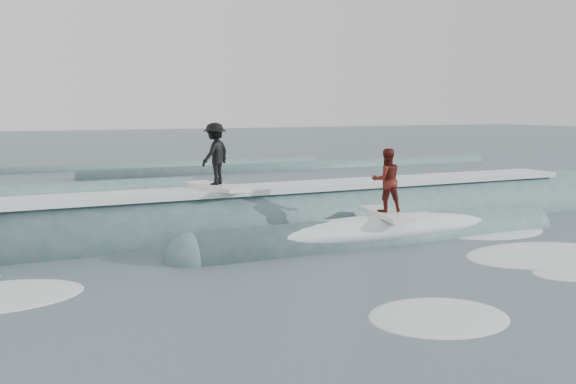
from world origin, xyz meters
name	(u,v)px	position (x,y,z in m)	size (l,w,h in m)	color
ground	(355,267)	(0.00, 0.00, 0.00)	(160.00, 160.00, 0.00)	#3E505A
breaking_wave	(289,231)	(0.31, 3.66, 0.04)	(22.70, 3.85, 2.15)	#385A5E
surfer_black	(215,158)	(-1.43, 4.04, 1.87)	(1.08, 2.07, 1.56)	white
surfer_red	(386,186)	(1.92, 1.84, 1.28)	(0.89, 2.07, 1.55)	white
whitewater	(419,266)	(1.17, -0.45, 0.00)	(14.17, 6.75, 0.10)	white
far_swells	(147,177)	(0.07, 17.65, 0.00)	(40.10, 8.65, 0.80)	#385A5E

